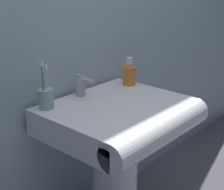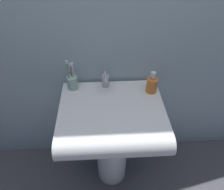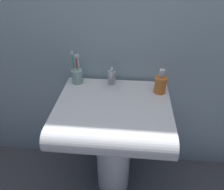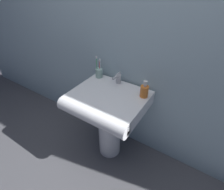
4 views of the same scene
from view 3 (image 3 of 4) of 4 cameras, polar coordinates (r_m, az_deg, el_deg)
ground_plane at (r=1.72m, az=0.31°, el=-21.94°), size 6.00×6.00×0.00m
sink_pedestal at (r=1.47m, az=0.35°, el=-15.34°), size 0.22×0.22×0.61m
sink_basin at (r=1.18m, az=0.20°, el=-5.61°), size 0.62×0.54×0.12m
faucet at (r=1.31m, az=-0.10°, el=4.77°), size 0.05×0.12×0.10m
toothbrush_cup at (r=1.35m, az=-9.10°, el=4.99°), size 0.07×0.07×0.21m
soap_bottle at (r=1.27m, az=12.55°, el=2.84°), size 0.07×0.07×0.14m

